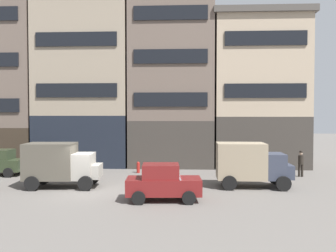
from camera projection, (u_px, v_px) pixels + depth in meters
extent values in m
plane|color=#605B56|center=(90.00, 191.00, 19.62)|extent=(120.00, 120.00, 0.00)
cube|color=#33281E|center=(1.00, 144.00, 31.34)|extent=(8.08, 6.90, 3.22)
cube|color=#66564C|center=(0.00, 46.00, 31.04)|extent=(8.08, 6.90, 14.45)
cube|color=black|center=(89.00, 139.00, 30.93)|extent=(7.66, 6.90, 4.20)
cube|color=gray|center=(88.00, 48.00, 30.66)|extent=(7.66, 6.90, 11.98)
cube|color=black|center=(76.00, 90.00, 27.29)|extent=(6.43, 0.12, 1.10)
cube|color=black|center=(76.00, 39.00, 27.15)|extent=(6.43, 0.12, 1.10)
cube|color=#38332D|center=(172.00, 142.00, 30.57)|extent=(6.83, 6.90, 3.79)
cube|color=#66564C|center=(172.00, 44.00, 30.29)|extent=(6.83, 6.90, 13.34)
cube|color=black|center=(170.00, 100.00, 26.95)|extent=(5.73, 0.12, 1.10)
cube|color=black|center=(170.00, 56.00, 26.84)|extent=(5.73, 0.12, 1.10)
cube|color=black|center=(170.00, 13.00, 26.73)|extent=(5.73, 0.12, 1.10)
cube|color=#38332D|center=(255.00, 140.00, 30.21)|extent=(7.39, 6.90, 4.12)
cube|color=tan|center=(256.00, 70.00, 30.01)|extent=(7.39, 6.90, 7.98)
cube|color=#47423D|center=(257.00, 21.00, 29.87)|extent=(7.89, 7.40, 0.50)
cube|color=black|center=(265.00, 91.00, 26.57)|extent=(6.20, 0.12, 1.10)
cube|color=black|center=(266.00, 38.00, 26.44)|extent=(6.20, 0.12, 1.10)
cube|color=#333847|center=(272.00, 166.00, 20.42)|extent=(1.44, 1.73, 1.50)
cube|color=#333847|center=(284.00, 171.00, 20.38)|extent=(0.93, 1.46, 0.80)
cube|color=gray|center=(241.00, 161.00, 20.54)|extent=(2.84, 1.96, 2.10)
cube|color=silver|center=(280.00, 162.00, 20.38)|extent=(0.22, 1.36, 0.64)
cylinder|color=black|center=(275.00, 178.00, 21.37)|extent=(0.84, 0.24, 0.84)
cylinder|color=black|center=(284.00, 184.00, 19.47)|extent=(0.84, 0.24, 0.84)
cylinder|color=black|center=(226.00, 177.00, 21.58)|extent=(0.84, 0.24, 0.84)
cylinder|color=black|center=(230.00, 183.00, 19.68)|extent=(0.84, 0.24, 0.84)
cube|color=gray|center=(81.00, 166.00, 20.47)|extent=(1.49, 1.78, 1.50)
cube|color=gray|center=(93.00, 171.00, 20.48)|extent=(0.98, 1.49, 0.80)
cube|color=#4C473D|center=(51.00, 161.00, 20.45)|extent=(2.90, 2.06, 2.10)
cube|color=silver|center=(89.00, 162.00, 20.46)|extent=(0.27, 1.37, 0.64)
cylinder|color=black|center=(92.00, 177.00, 21.45)|extent=(0.85, 0.27, 0.84)
cylinder|color=black|center=(85.00, 183.00, 19.55)|extent=(0.85, 0.27, 0.84)
cylinder|color=black|center=(44.00, 177.00, 21.43)|extent=(0.85, 0.27, 0.84)
cylinder|color=black|center=(32.00, 184.00, 19.53)|extent=(0.85, 0.27, 0.84)
cylinder|color=black|center=(8.00, 173.00, 23.69)|extent=(0.67, 0.20, 0.66)
cylinder|color=black|center=(19.00, 169.00, 25.37)|extent=(0.67, 0.20, 0.66)
cube|color=maroon|center=(164.00, 186.00, 17.35)|extent=(3.79, 1.82, 0.80)
cube|color=maroon|center=(161.00, 171.00, 17.33)|extent=(1.88, 1.55, 0.70)
cube|color=silver|center=(178.00, 174.00, 17.34)|extent=(0.41, 1.33, 0.56)
cylinder|color=black|center=(187.00, 190.00, 18.22)|extent=(0.67, 0.22, 0.66)
cylinder|color=black|center=(189.00, 198.00, 16.54)|extent=(0.67, 0.22, 0.66)
cylinder|color=black|center=(141.00, 190.00, 18.19)|extent=(0.67, 0.22, 0.66)
cylinder|color=black|center=(139.00, 198.00, 16.52)|extent=(0.67, 0.22, 0.66)
cylinder|color=black|center=(299.00, 171.00, 24.02)|extent=(0.16, 0.16, 0.85)
cylinder|color=black|center=(302.00, 171.00, 24.01)|extent=(0.16, 0.16, 0.85)
cylinder|color=black|center=(301.00, 160.00, 23.99)|extent=(0.38, 0.38, 0.62)
sphere|color=tan|center=(301.00, 154.00, 23.98)|extent=(0.22, 0.22, 0.22)
cylinder|color=black|center=(301.00, 152.00, 23.97)|extent=(0.28, 0.28, 0.02)
cylinder|color=black|center=(301.00, 151.00, 23.97)|extent=(0.18, 0.18, 0.09)
cylinder|color=maroon|center=(138.00, 168.00, 25.58)|extent=(0.24, 0.24, 0.70)
sphere|color=maroon|center=(138.00, 163.00, 25.56)|extent=(0.22, 0.22, 0.22)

